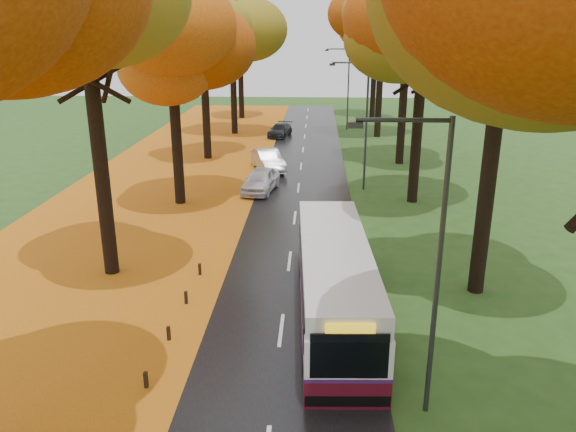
# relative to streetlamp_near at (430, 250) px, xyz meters

# --- Properties ---
(road) EXTENTS (6.50, 90.00, 0.04)m
(road) POSITION_rel_streetlamp_near_xyz_m (-3.95, 17.00, -4.69)
(road) COLOR black
(road) RESTS_ON ground
(centre_line) EXTENTS (0.12, 90.00, 0.01)m
(centre_line) POSITION_rel_streetlamp_near_xyz_m (-3.95, 17.00, -4.67)
(centre_line) COLOR silver
(centre_line) RESTS_ON road
(leaf_verge) EXTENTS (12.00, 90.00, 0.02)m
(leaf_verge) POSITION_rel_streetlamp_near_xyz_m (-12.95, 17.00, -4.70)
(leaf_verge) COLOR #9C460E
(leaf_verge) RESTS_ON ground
(leaf_drift) EXTENTS (0.90, 90.00, 0.01)m
(leaf_drift) POSITION_rel_streetlamp_near_xyz_m (-7.00, 17.00, -4.67)
(leaf_drift) COLOR orange
(leaf_drift) RESTS_ON road
(trees_left) EXTENTS (9.20, 74.00, 13.88)m
(trees_left) POSITION_rel_streetlamp_near_xyz_m (-11.13, 19.06, 4.82)
(trees_left) COLOR black
(trees_left) RESTS_ON ground
(trees_right) EXTENTS (9.30, 74.20, 13.96)m
(trees_right) POSITION_rel_streetlamp_near_xyz_m (3.24, 18.91, 4.98)
(trees_right) COLOR black
(trees_right) RESTS_ON ground
(streetlamp_near) EXTENTS (2.45, 0.18, 8.00)m
(streetlamp_near) POSITION_rel_streetlamp_near_xyz_m (0.00, 0.00, 0.00)
(streetlamp_near) COLOR #333538
(streetlamp_near) RESTS_ON ground
(streetlamp_mid) EXTENTS (2.45, 0.18, 8.00)m
(streetlamp_mid) POSITION_rel_streetlamp_near_xyz_m (0.00, 22.00, 0.00)
(streetlamp_mid) COLOR #333538
(streetlamp_mid) RESTS_ON ground
(streetlamp_far) EXTENTS (2.45, 0.18, 8.00)m
(streetlamp_far) POSITION_rel_streetlamp_near_xyz_m (0.00, 44.00, 0.00)
(streetlamp_far) COLOR #333538
(streetlamp_far) RESTS_ON ground
(bus) EXTENTS (2.87, 10.56, 2.75)m
(bus) POSITION_rel_streetlamp_near_xyz_m (-2.12, 5.05, -3.23)
(bus) COLOR #4D0C1A
(bus) RESTS_ON road
(car_white) EXTENTS (2.43, 4.55, 1.47)m
(car_white) POSITION_rel_streetlamp_near_xyz_m (-6.30, 21.06, -3.94)
(car_white) COLOR silver
(car_white) RESTS_ON road
(car_silver) EXTENTS (3.01, 4.79, 1.49)m
(car_silver) POSITION_rel_streetlamp_near_xyz_m (-6.30, 26.59, -3.93)
(car_silver) COLOR #9C9DA3
(car_silver) RESTS_ON road
(car_dark) EXTENTS (2.45, 4.33, 1.18)m
(car_dark) POSITION_rel_streetlamp_near_xyz_m (-6.30, 40.00, -4.08)
(car_dark) COLOR black
(car_dark) RESTS_ON road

